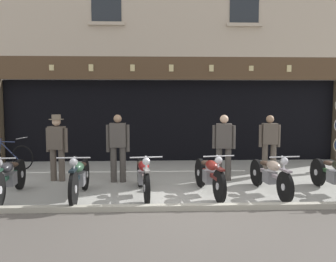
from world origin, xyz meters
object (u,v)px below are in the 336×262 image
at_px(motorcycle_left, 80,177).
at_px(salesman_right, 224,144).
at_px(motorcycle_center_right, 270,174).
at_px(shopkeeper_center, 118,145).
at_px(assistant_far_right, 269,142).
at_px(leaning_bicycle, 6,155).
at_px(salesman_left, 57,144).
at_px(motorcycle_right, 335,175).
at_px(advert_board_near, 79,102).
at_px(motorcycle_center_left, 143,175).
at_px(motorcycle_far_left, 10,177).
at_px(motorcycle_center, 209,174).

distance_m(motorcycle_left, salesman_right, 3.56).
xyz_separation_m(motorcycle_left, motorcycle_center_right, (3.96, 0.17, -0.02)).
relative_size(shopkeeper_center, assistant_far_right, 1.03).
bearing_deg(assistant_far_right, leaning_bicycle, -7.51).
bearing_deg(salesman_left, shopkeeper_center, -174.36).
xyz_separation_m(motorcycle_right, leaning_bicycle, (-8.07, 3.19, -0.05)).
bearing_deg(shopkeeper_center, leaning_bicycle, -30.48).
bearing_deg(advert_board_near, leaning_bicycle, -148.00).
height_order(motorcycle_left, motorcycle_center_left, motorcycle_left).
xyz_separation_m(motorcycle_center_left, shopkeeper_center, (-0.63, 1.21, 0.48)).
distance_m(salesman_right, advert_board_near, 5.16).
height_order(motorcycle_center_left, advert_board_near, advert_board_near).
bearing_deg(motorcycle_right, motorcycle_left, -0.99).
xyz_separation_m(motorcycle_far_left, salesman_right, (4.63, 1.40, 0.46)).
bearing_deg(motorcycle_center_left, assistant_far_right, -157.92).
bearing_deg(motorcycle_center, motorcycle_left, -5.08).
distance_m(motorcycle_center, assistant_far_right, 2.64).
bearing_deg(motorcycle_left, leaning_bicycle, -51.00).
relative_size(motorcycle_far_left, motorcycle_center_right, 1.04).
relative_size(motorcycle_center, salesman_left, 1.20).
xyz_separation_m(shopkeeper_center, assistant_far_right, (3.88, 0.61, -0.03)).
bearing_deg(salesman_left, motorcycle_far_left, 82.46).
xyz_separation_m(motorcycle_right, salesman_left, (-6.16, 1.51, 0.48)).
distance_m(motorcycle_right, salesman_left, 6.36).
distance_m(motorcycle_far_left, motorcycle_center_left, 2.69).
relative_size(motorcycle_center_right, advert_board_near, 1.88).
xyz_separation_m(motorcycle_center_left, motorcycle_center_right, (2.68, -0.01, -0.01)).
relative_size(motorcycle_right, advert_board_near, 1.96).
xyz_separation_m(motorcycle_left, motorcycle_center_left, (1.28, 0.18, -0.01)).
relative_size(motorcycle_far_left, salesman_right, 1.28).
bearing_deg(motorcycle_center_right, salesman_left, -22.83).
height_order(assistant_far_right, advert_board_near, advert_board_near).
distance_m(shopkeeper_center, advert_board_near, 3.55).
height_order(motorcycle_far_left, salesman_right, salesman_right).
bearing_deg(motorcycle_right, shopkeeper_center, -17.46).
distance_m(motorcycle_center_left, motorcycle_right, 4.04).
bearing_deg(shopkeeper_center, assistant_far_right, -172.68).
distance_m(motorcycle_right, salesman_right, 2.56).
relative_size(motorcycle_far_left, motorcycle_center, 1.07).
bearing_deg(motorcycle_right, salesman_left, -15.43).
bearing_deg(motorcycle_far_left, motorcycle_right, 175.54).
distance_m(motorcycle_center, motorcycle_right, 2.64).
height_order(motorcycle_center_left, shopkeeper_center, shopkeeper_center).
bearing_deg(salesman_right, leaning_bicycle, -7.06).
bearing_deg(motorcycle_center_left, salesman_right, -153.72).
height_order(motorcycle_left, salesman_left, salesman_left).
distance_m(motorcycle_far_left, leaning_bicycle, 3.47).
relative_size(motorcycle_left, advert_board_near, 1.89).
distance_m(salesman_left, advert_board_near, 3.03).
bearing_deg(salesman_right, advert_board_near, -26.26).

